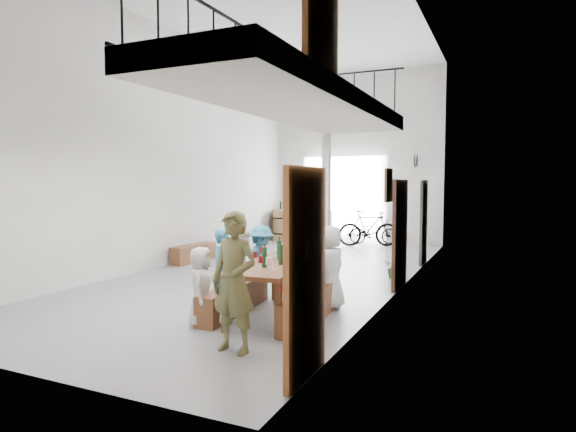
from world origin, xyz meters
The scene contains 24 objects.
floor centered at (0.00, 0.00, 0.00)m, with size 12.00×12.00×0.00m, color gray.
room_walls centered at (0.00, 0.00, 3.55)m, with size 12.00×12.00×12.00m.
gateway_portal centered at (-0.40, 5.94, 1.40)m, with size 2.80×0.08×2.80m, color white.
right_wall_decor centered at (2.70, -1.87, 1.74)m, with size 0.07×8.28×5.07m.
balcony centered at (1.98, -3.13, 2.96)m, with size 1.52×5.62×4.00m.
tasting_table centered at (1.48, -3.06, 0.71)m, with size 1.07×2.20×0.79m.
bench_inner centered at (0.82, -3.12, 0.21)m, with size 0.29×1.84×0.42m, color brown.
bench_wall centered at (2.03, -3.05, 0.22)m, with size 0.25×1.89×0.43m, color brown.
tableware centered at (1.48, -3.14, 0.93)m, with size 0.64×1.48×0.35m.
side_bench centered at (-2.50, 0.51, 0.21)m, with size 0.33×1.49×0.42m, color brown.
oak_barrel centered at (-2.27, 5.23, 0.52)m, with size 0.70×0.70×1.03m.
serving_counter centered at (-1.75, 5.65, 0.51)m, with size 1.94×0.54×1.02m, color #391F14.
counter_bottles centered at (-1.75, 5.65, 1.16)m, with size 1.70×0.11×0.28m.
guest_left_a centered at (0.73, -3.86, 0.54)m, with size 0.53×0.34×1.08m, color beige.
guest_left_b centered at (0.74, -3.27, 0.64)m, with size 0.47×0.31×1.28m, color #286886.
guest_left_c centered at (0.76, -2.70, 0.61)m, with size 0.60×0.46×1.23m, color beige.
guest_left_d centered at (0.78, -2.18, 0.61)m, with size 0.79×0.46×1.23m, color #286886.
guest_right_a centered at (2.09, -3.69, 0.65)m, with size 0.77×0.32×1.31m, color red.
guest_right_b centered at (2.04, -2.99, 0.51)m, with size 0.95×0.30×1.03m, color black.
guest_right_c centered at (2.05, -2.34, 0.65)m, with size 0.63×0.41×1.29m, color beige.
host_standing centered at (1.67, -4.55, 0.81)m, with size 0.59×0.39×1.62m, color brown.
potted_plant centered at (2.45, 0.47, 0.22)m, with size 0.39×0.34×0.44m, color #1F5025.
bicycle_near centered at (0.70, 5.60, 0.40)m, with size 0.53×1.51×0.79m, color black.
bicycle_far centered at (0.69, 5.02, 0.55)m, with size 0.52×1.84×1.10m, color black.
Camera 1 is at (4.47, -9.23, 1.94)m, focal length 30.00 mm.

